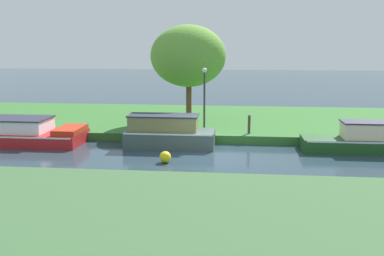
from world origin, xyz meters
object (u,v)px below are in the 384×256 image
object	(u,v)px
mooring_post_near	(169,127)
channel_buoy	(165,157)
slate_barge	(168,133)
willow_tree_left	(188,56)
mooring_post_far	(249,124)
lamp_post	(204,91)
red_cruiser	(3,131)

from	to	relation	value
mooring_post_near	channel_buoy	size ratio (longest dim) A/B	1.12
slate_barge	mooring_post_near	world-z (taller)	slate_barge
willow_tree_left	mooring_post_near	size ratio (longest dim) A/B	10.12
mooring_post_far	mooring_post_near	bearing A→B (deg)	180.00
slate_barge	willow_tree_left	size ratio (longest dim) A/B	0.77
channel_buoy	mooring_post_near	bearing A→B (deg)	96.45
mooring_post_near	lamp_post	bearing A→B (deg)	30.89
slate_barge	lamp_post	distance (m)	3.29
mooring_post_near	mooring_post_far	world-z (taller)	mooring_post_far
slate_barge	lamp_post	size ratio (longest dim) A/B	1.32
red_cruiser	mooring_post_far	size ratio (longest dim) A/B	8.29
willow_tree_left	mooring_post_near	world-z (taller)	willow_tree_left
mooring_post_near	slate_barge	bearing A→B (deg)	-84.00
mooring_post_far	channel_buoy	size ratio (longest dim) A/B	1.93
slate_barge	lamp_post	xyz separation A→B (m)	(1.49, 2.40, 1.68)
channel_buoy	slate_barge	bearing A→B (deg)	96.68
lamp_post	mooring_post_near	world-z (taller)	lamp_post
channel_buoy	mooring_post_far	bearing A→B (deg)	50.45
red_cruiser	lamp_post	size ratio (longest dim) A/B	2.41
willow_tree_left	channel_buoy	distance (m)	8.10
willow_tree_left	channel_buoy	bearing A→B (deg)	-90.98
red_cruiser	channel_buoy	bearing A→B (deg)	-18.12
lamp_post	mooring_post_far	world-z (taller)	lamp_post
lamp_post	mooring_post_near	xyz separation A→B (m)	(-1.64, -0.98, -1.67)
red_cruiser	mooring_post_far	distance (m)	11.78
willow_tree_left	slate_barge	bearing A→B (deg)	-95.63
willow_tree_left	mooring_post_far	size ratio (longest dim) A/B	5.87
slate_barge	channel_buoy	world-z (taller)	slate_barge
mooring_post_near	channel_buoy	world-z (taller)	mooring_post_near
red_cruiser	mooring_post_near	world-z (taller)	red_cruiser
red_cruiser	willow_tree_left	xyz separation A→B (m)	(8.41, 4.46, 3.41)
red_cruiser	channel_buoy	distance (m)	8.72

